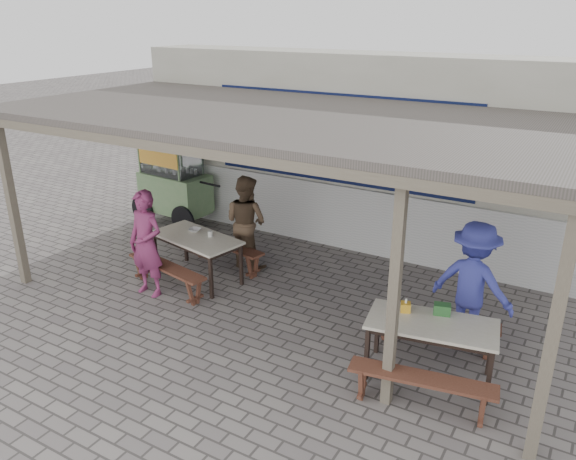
% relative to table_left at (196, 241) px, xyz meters
% --- Properties ---
extents(ground, '(60.00, 60.00, 0.00)m').
position_rel_table_left_xyz_m(ground, '(1.53, -0.54, -0.68)').
color(ground, slate).
rests_on(ground, ground).
extents(back_wall, '(9.00, 1.28, 3.50)m').
position_rel_table_left_xyz_m(back_wall, '(1.52, 3.04, 1.04)').
color(back_wall, beige).
rests_on(back_wall, ground).
extents(warung_roof, '(9.00, 4.21, 2.81)m').
position_rel_table_left_xyz_m(warung_roof, '(1.54, 0.36, 2.04)').
color(warung_roof, '#524B47').
rests_on(warung_roof, ground).
extents(table_left, '(1.66, 1.05, 0.75)m').
position_rel_table_left_xyz_m(table_left, '(0.00, 0.00, 0.00)').
color(table_left, beige).
rests_on(table_left, ground).
extents(bench_left_street, '(1.66, 0.60, 0.45)m').
position_rel_table_left_xyz_m(bench_left_street, '(-0.12, -0.61, -0.33)').
color(bench_left_street, brown).
rests_on(bench_left_street, ground).
extents(bench_left_wall, '(1.66, 0.60, 0.45)m').
position_rel_table_left_xyz_m(bench_left_wall, '(0.12, 0.61, -0.33)').
color(bench_left_wall, brown).
rests_on(bench_left_wall, ground).
extents(table_right, '(1.60, 0.98, 0.75)m').
position_rel_table_left_xyz_m(table_right, '(4.13, -0.74, -0.00)').
color(table_right, beige).
rests_on(table_right, ground).
extents(bench_right_street, '(1.63, 0.55, 0.45)m').
position_rel_table_left_xyz_m(bench_right_street, '(4.25, -1.41, -0.33)').
color(bench_right_street, brown).
rests_on(bench_right_street, ground).
extents(bench_right_wall, '(1.63, 0.55, 0.45)m').
position_rel_table_left_xyz_m(bench_right_wall, '(4.01, -0.07, -0.33)').
color(bench_right_wall, brown).
rests_on(bench_right_wall, ground).
extents(vendor_cart, '(2.17, 0.95, 1.69)m').
position_rel_table_left_xyz_m(vendor_cart, '(-2.07, 1.85, 0.24)').
color(vendor_cart, '#769463').
rests_on(vendor_cart, ground).
extents(patron_street_side, '(0.62, 0.41, 1.69)m').
position_rel_table_left_xyz_m(patron_street_side, '(-0.32, -0.80, 0.17)').
color(patron_street_side, '#7F2B57').
rests_on(patron_street_side, ground).
extents(patron_wall_side, '(0.85, 0.70, 1.63)m').
position_rel_table_left_xyz_m(patron_wall_side, '(0.40, 0.85, 0.14)').
color(patron_wall_side, brown).
rests_on(patron_wall_side, ground).
extents(patron_right_table, '(1.18, 0.80, 1.70)m').
position_rel_table_left_xyz_m(patron_right_table, '(4.33, 0.32, 0.17)').
color(patron_right_table, '#3B41AC').
rests_on(patron_right_table, ground).
extents(tissue_box, '(0.15, 0.15, 0.12)m').
position_rel_table_left_xyz_m(tissue_box, '(3.77, -0.64, 0.13)').
color(tissue_box, gold).
rests_on(tissue_box, table_right).
extents(donation_box, '(0.23, 0.18, 0.13)m').
position_rel_table_left_xyz_m(donation_box, '(4.17, -0.49, 0.14)').
color(donation_box, '#2F6A31').
rests_on(donation_box, table_right).
extents(condiment_jar, '(0.08, 0.08, 0.09)m').
position_rel_table_left_xyz_m(condiment_jar, '(0.20, 0.12, 0.12)').
color(condiment_jar, silver).
rests_on(condiment_jar, table_left).
extents(condiment_bowl, '(0.23, 0.23, 0.05)m').
position_rel_table_left_xyz_m(condiment_bowl, '(-0.16, 0.17, 0.10)').
color(condiment_bowl, white).
rests_on(condiment_bowl, table_left).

